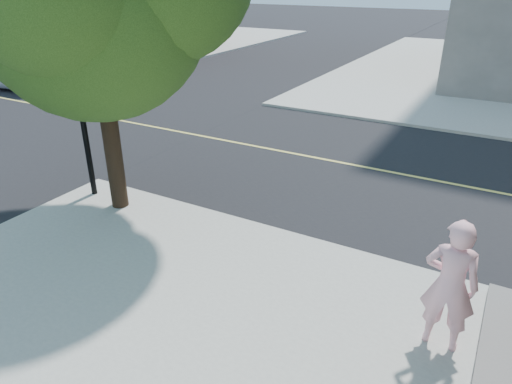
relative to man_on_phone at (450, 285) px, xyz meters
The scene contains 6 objects.
ground 8.17m from the man_on_phone, 166.77° to the left, with size 140.00×140.00×0.00m, color black.
road_ew 10.18m from the man_on_phone, 141.12° to the left, with size 140.00×9.00×0.01m, color black.
sidewalk_nw 38.73m from the man_on_phone, 142.90° to the left, with size 26.00×25.00×0.12m, color #ADACA3.
man_on_phone is the anchor object (origin of this frame).
signal_pole 10.94m from the man_on_phone, behind, with size 4.08×0.46×4.61m.
car_a 22.41m from the man_on_phone, 158.12° to the left, with size 2.86×6.20×1.72m, color silver.
Camera 1 is at (8.12, -7.72, 5.03)m, focal length 32.65 mm.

